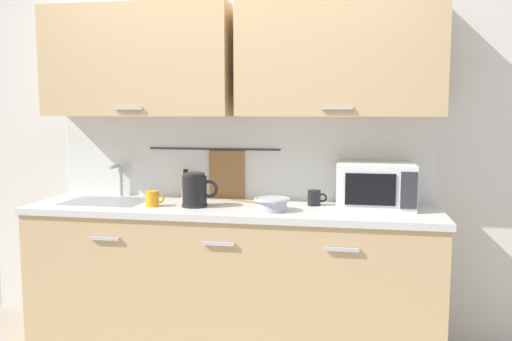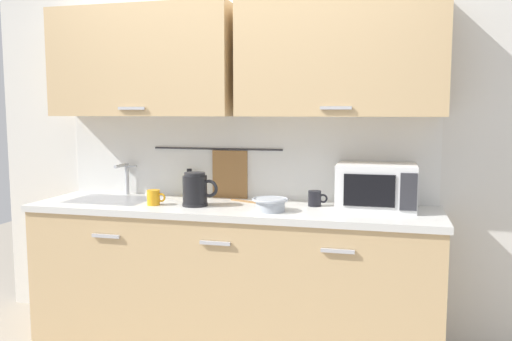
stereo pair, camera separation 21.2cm
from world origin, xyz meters
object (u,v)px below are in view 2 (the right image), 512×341
(electric_kettle, at_px, (196,190))
(mug_by_kettle, at_px, (315,198))
(wooden_spoon, at_px, (253,202))
(microwave, at_px, (376,187))
(mug_near_sink, at_px, (154,198))
(mixing_bowl, at_px, (270,204))
(dish_soap_bottle, at_px, (189,185))

(electric_kettle, height_order, mug_by_kettle, electric_kettle)
(mug_by_kettle, xyz_separation_m, wooden_spoon, (-0.40, 0.01, -0.04))
(microwave, bearing_deg, electric_kettle, -171.25)
(electric_kettle, relative_size, mug_near_sink, 1.89)
(mug_near_sink, relative_size, mug_by_kettle, 1.00)
(mug_near_sink, bearing_deg, mug_by_kettle, 12.22)
(mixing_bowl, xyz_separation_m, wooden_spoon, (-0.17, 0.24, -0.04))
(dish_soap_bottle, distance_m, mug_near_sink, 0.34)
(mixing_bowl, bearing_deg, electric_kettle, 173.16)
(mug_near_sink, relative_size, wooden_spoon, 0.45)
(electric_kettle, xyz_separation_m, dish_soap_bottle, (-0.15, 0.28, -0.01))
(microwave, bearing_deg, mug_near_sink, -171.23)
(microwave, bearing_deg, mixing_bowl, -159.37)
(microwave, distance_m, mixing_bowl, 0.64)
(electric_kettle, bearing_deg, dish_soap_bottle, 118.22)
(wooden_spoon, bearing_deg, electric_kettle, -150.09)
(mug_near_sink, distance_m, wooden_spoon, 0.62)
(microwave, distance_m, mug_near_sink, 1.36)
(dish_soap_bottle, relative_size, mixing_bowl, 0.92)
(mixing_bowl, relative_size, wooden_spoon, 0.81)
(wooden_spoon, bearing_deg, mixing_bowl, -54.93)
(microwave, height_order, dish_soap_bottle, microwave)
(dish_soap_bottle, bearing_deg, mixing_bowl, -28.16)
(electric_kettle, bearing_deg, microwave, 8.75)
(microwave, relative_size, mixing_bowl, 2.15)
(dish_soap_bottle, xyz_separation_m, mug_by_kettle, (0.87, -0.11, -0.04))
(electric_kettle, relative_size, mug_by_kettle, 1.89)
(electric_kettle, xyz_separation_m, mixing_bowl, (0.48, -0.06, -0.06))
(microwave, relative_size, mug_by_kettle, 3.83)
(electric_kettle, height_order, mug_near_sink, electric_kettle)
(dish_soap_bottle, height_order, mixing_bowl, dish_soap_bottle)
(microwave, relative_size, electric_kettle, 2.03)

